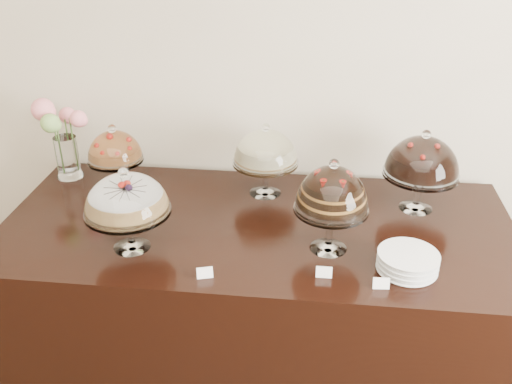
# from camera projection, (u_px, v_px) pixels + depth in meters

# --- Properties ---
(wall_back) EXTENTS (5.00, 0.04, 3.00)m
(wall_back) POSITION_uv_depth(u_px,v_px,m) (297.00, 53.00, 2.64)
(wall_back) COLOR beige
(wall_back) RESTS_ON ground
(display_counter) EXTENTS (2.20, 1.00, 0.90)m
(display_counter) POSITION_uv_depth(u_px,v_px,m) (257.00, 306.00, 2.67)
(display_counter) COLOR black
(display_counter) RESTS_ON ground
(cake_stand_sugar_sponge) EXTENTS (0.34, 0.34, 0.35)m
(cake_stand_sugar_sponge) POSITION_uv_depth(u_px,v_px,m) (126.00, 198.00, 2.19)
(cake_stand_sugar_sponge) COLOR white
(cake_stand_sugar_sponge) RESTS_ON display_counter
(cake_stand_choco_layer) EXTENTS (0.29, 0.29, 0.39)m
(cake_stand_choco_layer) POSITION_uv_depth(u_px,v_px,m) (332.00, 192.00, 2.17)
(cake_stand_choco_layer) COLOR white
(cake_stand_choco_layer) RESTS_ON display_counter
(cake_stand_cheesecake) EXTENTS (0.31, 0.31, 0.35)m
(cake_stand_cheesecake) POSITION_uv_depth(u_px,v_px,m) (266.00, 150.00, 2.60)
(cake_stand_cheesecake) COLOR white
(cake_stand_cheesecake) RESTS_ON display_counter
(cake_stand_dark_choco) EXTENTS (0.33, 0.33, 0.38)m
(cake_stand_dark_choco) POSITION_uv_depth(u_px,v_px,m) (423.00, 160.00, 2.46)
(cake_stand_dark_choco) COLOR white
(cake_stand_dark_choco) RESTS_ON display_counter
(cake_stand_fruit_tart) EXTENTS (0.26, 0.26, 0.32)m
(cake_stand_fruit_tart) POSITION_uv_depth(u_px,v_px,m) (115.00, 150.00, 2.66)
(cake_stand_fruit_tart) COLOR white
(cake_stand_fruit_tart) RESTS_ON display_counter
(flower_vase) EXTENTS (0.26, 0.28, 0.41)m
(flower_vase) POSITION_uv_depth(u_px,v_px,m) (61.00, 134.00, 2.75)
(flower_vase) COLOR white
(flower_vase) RESTS_ON display_counter
(plate_stack) EXTENTS (0.22, 0.22, 0.07)m
(plate_stack) POSITION_uv_depth(u_px,v_px,m) (408.00, 262.00, 2.14)
(plate_stack) COLOR silver
(plate_stack) RESTS_ON display_counter
(price_card_left) EXTENTS (0.06, 0.03, 0.04)m
(price_card_left) POSITION_uv_depth(u_px,v_px,m) (205.00, 273.00, 2.10)
(price_card_left) COLOR white
(price_card_left) RESTS_ON display_counter
(price_card_right) EXTENTS (0.06, 0.02, 0.04)m
(price_card_right) POSITION_uv_depth(u_px,v_px,m) (381.00, 283.00, 2.05)
(price_card_right) COLOR white
(price_card_right) RESTS_ON display_counter
(price_card_extra) EXTENTS (0.06, 0.02, 0.04)m
(price_card_extra) POSITION_uv_depth(u_px,v_px,m) (324.00, 272.00, 2.11)
(price_card_extra) COLOR white
(price_card_extra) RESTS_ON display_counter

